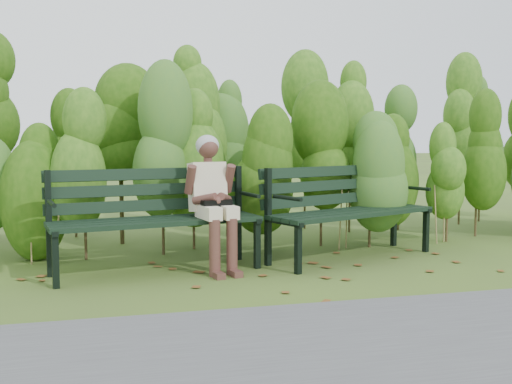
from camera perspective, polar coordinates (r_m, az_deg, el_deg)
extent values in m
plane|color=#405023|center=(5.47, 0.91, -8.17)|extent=(80.00, 80.00, 0.00)
cube|color=#474749|center=(3.49, 10.76, -16.07)|extent=(60.00, 2.50, 0.01)
cylinder|color=#47381E|center=(6.54, -20.70, -2.74)|extent=(0.03, 0.03, 0.80)
ellipsoid|color=#2E5F17|center=(6.49, -20.88, 2.87)|extent=(0.64, 0.64, 1.44)
cylinder|color=#47381E|center=(6.50, -15.32, -2.64)|extent=(0.03, 0.03, 0.80)
ellipsoid|color=#2E5F17|center=(6.45, -15.46, 3.01)|extent=(0.64, 0.64, 1.44)
cylinder|color=#47381E|center=(6.51, -9.93, -2.51)|extent=(0.03, 0.03, 0.80)
ellipsoid|color=#2E5F17|center=(6.46, -10.02, 3.12)|extent=(0.64, 0.64, 1.44)
cylinder|color=#47381E|center=(6.59, -4.62, -2.37)|extent=(0.03, 0.03, 0.80)
ellipsoid|color=#2E5F17|center=(6.53, -4.66, 3.20)|extent=(0.64, 0.64, 1.44)
cylinder|color=#47381E|center=(6.71, 0.54, -2.21)|extent=(0.03, 0.03, 0.80)
ellipsoid|color=#2E5F17|center=(6.66, 0.55, 3.26)|extent=(0.64, 0.64, 1.44)
cylinder|color=#47381E|center=(6.89, 5.47, -2.04)|extent=(0.03, 0.03, 0.80)
ellipsoid|color=#2E5F17|center=(6.84, 5.51, 3.29)|extent=(0.64, 0.64, 1.44)
cylinder|color=#47381E|center=(7.12, 10.11, -1.86)|extent=(0.03, 0.03, 0.80)
ellipsoid|color=#2E5F17|center=(7.07, 10.19, 3.29)|extent=(0.64, 0.64, 1.44)
cylinder|color=#47381E|center=(7.39, 14.44, -1.69)|extent=(0.03, 0.03, 0.80)
ellipsoid|color=#2E5F17|center=(7.35, 14.55, 3.27)|extent=(0.64, 0.64, 1.44)
cylinder|color=#47381E|center=(7.71, 18.43, -1.52)|extent=(0.03, 0.03, 0.80)
ellipsoid|color=#2E5F17|center=(7.66, 18.57, 3.24)|extent=(0.64, 0.64, 1.44)
cylinder|color=#47381E|center=(8.05, 22.10, -1.36)|extent=(0.03, 0.03, 0.80)
ellipsoid|color=#2E5F17|center=(8.01, 22.26, 3.20)|extent=(0.64, 0.64, 1.44)
cylinder|color=#47381E|center=(7.49, -18.20, -0.54)|extent=(0.04, 0.04, 1.10)
ellipsoid|color=#25500E|center=(7.46, -18.39, 6.20)|extent=(0.70, 0.70, 1.98)
cylinder|color=#47381E|center=(7.48, -12.32, -0.41)|extent=(0.04, 0.04, 1.10)
ellipsoid|color=#25500E|center=(7.45, -12.45, 6.34)|extent=(0.70, 0.70, 1.98)
cylinder|color=#47381E|center=(7.54, -6.48, -0.28)|extent=(0.04, 0.04, 1.10)
ellipsoid|color=#25500E|center=(7.51, -6.55, 6.42)|extent=(0.70, 0.70, 1.98)
cylinder|color=#47381E|center=(7.68, -0.79, -0.15)|extent=(0.04, 0.04, 1.10)
ellipsoid|color=#25500E|center=(7.65, -0.80, 6.43)|extent=(0.70, 0.70, 1.98)
cylinder|color=#47381E|center=(7.89, 4.64, -0.02)|extent=(0.04, 0.04, 1.10)
ellipsoid|color=#25500E|center=(7.86, 4.69, 6.38)|extent=(0.70, 0.70, 1.98)
cylinder|color=#47381E|center=(8.17, 9.74, 0.10)|extent=(0.04, 0.04, 1.10)
ellipsoid|color=#25500E|center=(8.14, 9.84, 6.28)|extent=(0.70, 0.70, 1.98)
cylinder|color=#47381E|center=(8.51, 14.47, 0.21)|extent=(0.04, 0.04, 1.10)
ellipsoid|color=#25500E|center=(8.49, 14.61, 6.14)|extent=(0.70, 0.70, 1.98)
cylinder|color=#47381E|center=(8.91, 18.81, 0.31)|extent=(0.04, 0.04, 1.10)
ellipsoid|color=#25500E|center=(8.88, 18.98, 5.98)|extent=(0.70, 0.70, 1.98)
cylinder|color=#47381E|center=(9.35, 22.76, 0.40)|extent=(0.04, 0.04, 1.10)
ellipsoid|color=#25500E|center=(9.32, 22.95, 5.80)|extent=(0.70, 0.70, 1.98)
cube|color=brown|center=(4.86, -10.04, -9.92)|extent=(0.11, 0.11, 0.01)
cube|color=brown|center=(4.54, 6.63, -10.99)|extent=(0.08, 0.10, 0.01)
cube|color=brown|center=(5.71, 20.53, -7.92)|extent=(0.10, 0.08, 0.01)
cube|color=brown|center=(4.69, 9.18, -10.48)|extent=(0.11, 0.11, 0.01)
cube|color=brown|center=(5.18, -19.35, -9.21)|extent=(0.11, 0.11, 0.01)
cube|color=brown|center=(6.87, 14.06, -5.55)|extent=(0.11, 0.09, 0.01)
cube|color=brown|center=(5.45, 18.90, -8.47)|extent=(0.10, 0.11, 0.01)
cube|color=brown|center=(4.90, -6.87, -9.78)|extent=(0.09, 0.08, 0.01)
cube|color=brown|center=(4.67, -4.56, -10.48)|extent=(0.11, 0.10, 0.01)
cube|color=brown|center=(4.35, -6.21, -11.71)|extent=(0.10, 0.08, 0.01)
cube|color=brown|center=(4.77, -2.84, -10.16)|extent=(0.11, 0.11, 0.01)
cube|color=brown|center=(5.09, 4.25, -9.17)|extent=(0.10, 0.09, 0.01)
cube|color=brown|center=(6.49, 9.83, -6.09)|extent=(0.11, 0.11, 0.01)
cube|color=brown|center=(5.18, 11.86, -9.02)|extent=(0.11, 0.10, 0.01)
cube|color=brown|center=(5.32, 2.25, -8.52)|extent=(0.07, 0.09, 0.01)
cube|color=brown|center=(5.22, -6.79, -8.83)|extent=(0.11, 0.10, 0.01)
cube|color=brown|center=(5.02, -21.54, -9.73)|extent=(0.11, 0.10, 0.01)
cube|color=brown|center=(6.11, -19.21, -7.02)|extent=(0.11, 0.11, 0.01)
cube|color=brown|center=(6.00, 2.46, -6.95)|extent=(0.08, 0.10, 0.01)
cube|color=brown|center=(4.98, 14.39, -9.63)|extent=(0.10, 0.09, 0.01)
cube|color=brown|center=(6.04, 22.89, -7.28)|extent=(0.11, 0.10, 0.01)
cube|color=brown|center=(6.16, -14.53, -6.79)|extent=(0.11, 0.11, 0.01)
cube|color=brown|center=(5.20, 10.76, -8.93)|extent=(0.10, 0.11, 0.01)
cube|color=black|center=(5.46, -8.87, -3.05)|extent=(1.94, 0.47, 0.04)
cube|color=black|center=(5.59, -9.25, -2.86)|extent=(1.94, 0.47, 0.04)
cube|color=black|center=(5.72, -9.62, -2.68)|extent=(1.94, 0.47, 0.04)
cube|color=black|center=(5.85, -9.96, -2.52)|extent=(1.94, 0.47, 0.04)
cube|color=black|center=(5.93, -10.23, -1.25)|extent=(1.93, 0.41, 0.11)
cube|color=black|center=(5.93, -10.29, 0.22)|extent=(1.93, 0.41, 0.11)
cube|color=black|center=(5.94, -10.35, 1.69)|extent=(1.93, 0.41, 0.11)
cube|color=black|center=(5.32, -18.56, -6.15)|extent=(0.06, 0.06, 0.49)
cube|color=black|center=(5.74, -19.13, -2.88)|extent=(0.06, 0.06, 0.98)
cube|color=black|center=(5.49, -18.87, -3.45)|extent=(0.15, 0.54, 0.04)
cylinder|color=black|center=(5.41, -18.88, -1.03)|extent=(0.11, 0.41, 0.04)
cube|color=black|center=(5.81, 0.11, -4.93)|extent=(0.06, 0.06, 0.49)
cube|color=black|center=(6.19, -1.70, -2.02)|extent=(0.06, 0.06, 0.98)
cube|color=black|center=(5.97, -0.76, -2.50)|extent=(0.15, 0.54, 0.04)
cylinder|color=black|center=(5.89, -0.55, -0.26)|extent=(0.11, 0.41, 0.04)
cube|color=black|center=(6.19, 10.54, -2.14)|extent=(1.84, 0.83, 0.04)
cube|color=black|center=(6.28, 9.65, -2.02)|extent=(1.84, 0.83, 0.04)
cube|color=black|center=(6.37, 8.79, -1.90)|extent=(1.84, 0.83, 0.04)
cube|color=black|center=(6.47, 7.95, -1.79)|extent=(1.84, 0.83, 0.04)
cube|color=black|center=(6.53, 7.35, -0.67)|extent=(1.82, 0.78, 0.11)
cube|color=black|center=(6.52, 7.27, 0.65)|extent=(1.82, 0.78, 0.11)
cube|color=black|center=(6.53, 7.19, 1.98)|extent=(1.82, 0.78, 0.11)
cube|color=black|center=(5.59, 4.03, -5.37)|extent=(0.07, 0.07, 0.48)
cube|color=black|center=(5.90, 1.15, -2.41)|extent=(0.07, 0.07, 0.97)
cube|color=black|center=(5.71, 2.65, -2.88)|extent=(0.25, 0.52, 0.04)
cylinder|color=black|center=(5.64, 3.01, -0.56)|extent=(0.19, 0.39, 0.04)
cube|color=black|center=(6.91, 15.88, -3.52)|extent=(0.07, 0.07, 0.48)
cube|color=black|center=(7.17, 13.02, -1.19)|extent=(0.07, 0.07, 0.97)
cube|color=black|center=(7.01, 14.55, -1.54)|extent=(0.25, 0.52, 0.04)
cylinder|color=black|center=(6.95, 14.93, 0.35)|extent=(0.19, 0.39, 0.04)
cube|color=beige|center=(5.59, -4.55, -1.93)|extent=(0.20, 0.41, 0.12)
cube|color=beige|center=(5.65, -2.94, -1.85)|extent=(0.20, 0.41, 0.12)
cylinder|color=#522D26|center=(5.49, -3.95, -5.33)|extent=(0.12, 0.12, 0.53)
cylinder|color=#522D26|center=(5.55, -2.31, -5.21)|extent=(0.12, 0.12, 0.53)
cube|color=#522D26|center=(5.47, -3.66, -7.88)|extent=(0.12, 0.20, 0.06)
cube|color=#522D26|center=(5.53, -2.00, -7.73)|extent=(0.12, 0.20, 0.06)
cube|color=beige|center=(5.84, -4.65, 0.50)|extent=(0.38, 0.29, 0.49)
cylinder|color=#522D26|center=(5.80, -4.60, 2.99)|extent=(0.08, 0.08, 0.09)
sphere|color=#522D26|center=(5.79, -4.58, 4.20)|extent=(0.20, 0.20, 0.20)
ellipsoid|color=gray|center=(5.81, -4.66, 4.44)|extent=(0.23, 0.22, 0.21)
cylinder|color=#522D26|center=(5.69, -6.26, 1.18)|extent=(0.12, 0.21, 0.29)
cylinder|color=#522D26|center=(5.83, -2.57, 1.30)|extent=(0.12, 0.21, 0.29)
cylinder|color=#522D26|center=(5.62, -4.89, -0.64)|extent=(0.24, 0.23, 0.12)
cylinder|color=#522D26|center=(5.69, -3.02, -0.56)|extent=(0.18, 0.26, 0.12)
sphere|color=#522D26|center=(5.61, -3.74, -0.84)|extent=(0.10, 0.10, 0.10)
cube|color=black|center=(5.62, -3.77, -1.50)|extent=(0.30, 0.16, 0.15)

